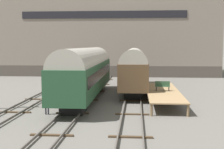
{
  "coord_description": "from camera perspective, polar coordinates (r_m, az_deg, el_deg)",
  "views": [
    {
      "loc": [
        5.0,
        -26.69,
        5.36
      ],
      "look_at": [
        2.33,
        6.7,
        2.2
      ],
      "focal_mm": 50.0,
      "sensor_mm": 36.0,
      "label": 1
    }
  ],
  "objects": [
    {
      "name": "warehouse_building",
      "position": [
        59.23,
        -0.94,
        9.36
      ],
      "size": [
        39.23,
        13.69,
        18.92
      ],
      "color": "#46403A",
      "rests_on": "ground"
    },
    {
      "name": "train_car_brown",
      "position": [
        36.71,
        4.04,
        1.43
      ],
      "size": [
        2.9,
        17.25,
        4.97
      ],
      "color": "black",
      "rests_on": "ground"
    },
    {
      "name": "station_platform",
      "position": [
        30.13,
        9.29,
        -3.11
      ],
      "size": [
        3.03,
        12.91,
        1.02
      ],
      "color": "#8C704C",
      "rests_on": "ground"
    },
    {
      "name": "track_middle",
      "position": [
        27.65,
        -5.96,
        -5.52
      ],
      "size": [
        2.6,
        60.0,
        0.26
      ],
      "color": "#4C4742",
      "rests_on": "ground"
    },
    {
      "name": "track_left",
      "position": [
        28.86,
        -15.15,
        -5.22
      ],
      "size": [
        2.6,
        60.0,
        0.26
      ],
      "color": "#4C4742",
      "rests_on": "ground"
    },
    {
      "name": "ground_plane",
      "position": [
        27.67,
        -5.96,
        -5.81
      ],
      "size": [
        200.0,
        200.0,
        0.0
      ],
      "primitive_type": "plane",
      "color": "#56544F"
    },
    {
      "name": "bench",
      "position": [
        30.1,
        9.22,
        -2.03
      ],
      "size": [
        1.4,
        0.4,
        0.91
      ],
      "color": "#2D4C33",
      "rests_on": "station_platform"
    },
    {
      "name": "train_car_green",
      "position": [
        30.67,
        -4.83,
        0.73
      ],
      "size": [
        3.13,
        18.65,
        5.1
      ],
      "color": "black",
      "rests_on": "ground"
    },
    {
      "name": "person_worker",
      "position": [
        24.67,
        -11.83,
        -4.81
      ],
      "size": [
        0.32,
        0.32,
        1.72
      ],
      "color": "#282833",
      "rests_on": "ground"
    },
    {
      "name": "track_right",
      "position": [
        27.19,
        3.8,
        -5.68
      ],
      "size": [
        2.6,
        60.0,
        0.26
      ],
      "color": "#4C4742",
      "rests_on": "ground"
    }
  ]
}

